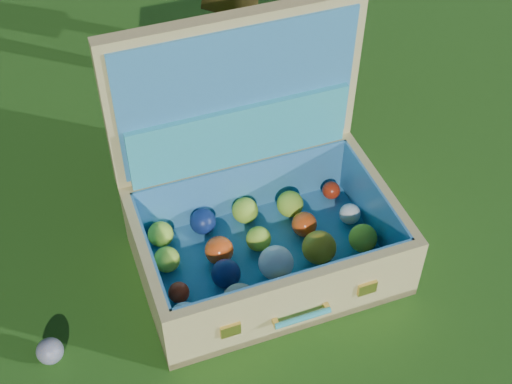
# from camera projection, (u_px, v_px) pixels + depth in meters

# --- Properties ---
(ground) EXTENTS (60.00, 60.00, 0.00)m
(ground) POSITION_uv_depth(u_px,v_px,m) (239.00, 261.00, 1.92)
(ground) COLOR #215114
(ground) RESTS_ON ground
(stray_ball) EXTENTS (0.06, 0.06, 0.06)m
(stray_ball) POSITION_uv_depth(u_px,v_px,m) (50.00, 351.00, 1.68)
(stray_ball) COLOR #3D5E9F
(stray_ball) RESTS_ON ground
(suitcase) EXTENTS (0.66, 0.51, 0.64)m
(suitcase) POSITION_uv_depth(u_px,v_px,m) (257.00, 201.00, 1.83)
(suitcase) COLOR #D4BE72
(suitcase) RESTS_ON ground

